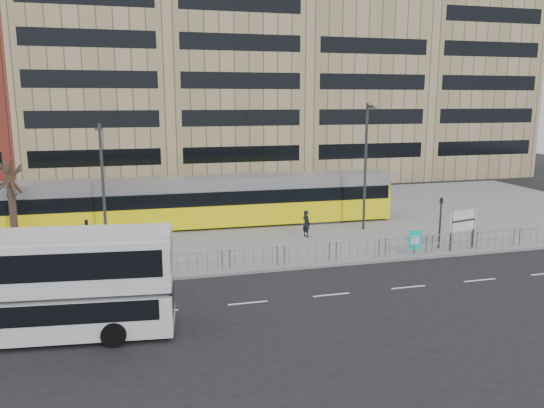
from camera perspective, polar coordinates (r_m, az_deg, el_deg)
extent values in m
plane|color=black|center=(28.32, -0.35, -7.32)|extent=(120.00, 120.00, 0.00)
cube|color=gray|center=(39.61, -4.68, -1.86)|extent=(64.00, 24.00, 0.15)
cube|color=gray|center=(28.34, -0.38, -7.14)|extent=(64.00, 0.25, 0.17)
cube|color=tan|center=(60.14, -18.38, 12.54)|extent=(14.00, 16.00, 22.00)
cube|color=tan|center=(61.03, -4.82, 13.97)|extent=(14.00, 16.00, 24.00)
cube|color=tan|center=(64.91, 7.76, 12.41)|extent=(14.00, 16.00, 21.00)
cube|color=tan|center=(71.44, 18.48, 12.63)|extent=(14.00, 16.00, 23.00)
cylinder|color=gray|center=(28.96, 3.24, -4.43)|extent=(32.00, 0.05, 0.05)
cylinder|color=gray|center=(29.10, 3.23, -5.38)|extent=(32.00, 0.04, 0.04)
cube|color=white|center=(24.98, 4.23, -9.91)|extent=(62.00, 0.12, 0.01)
cube|color=silver|center=(22.44, -23.98, -10.72)|extent=(10.47, 3.53, 1.59)
cube|color=silver|center=(21.82, -24.38, -5.92)|extent=(10.47, 3.53, 1.96)
cube|color=silver|center=(21.56, -24.60, -3.31)|extent=(10.46, 3.44, 0.28)
cube|color=black|center=(22.19, -22.88, -9.85)|extent=(8.62, 3.36, 0.79)
cube|color=black|center=(21.77, -24.42, -5.45)|extent=(9.92, 3.51, 1.03)
cylinder|color=black|center=(20.93, -16.65, -13.32)|extent=(0.96, 0.38, 0.93)
cylinder|color=black|center=(23.10, -15.80, -10.90)|extent=(0.96, 0.38, 0.93)
cube|color=#FDE90D|center=(37.61, -9.26, -0.97)|extent=(29.86, 3.48, 1.70)
cube|color=black|center=(37.38, -9.31, 0.78)|extent=(29.44, 3.51, 0.96)
cube|color=#AAA9AE|center=(37.23, -9.35, 2.15)|extent=(29.86, 3.26, 0.85)
cube|color=#FDE90D|center=(41.01, 11.00, 0.96)|extent=(1.33, 2.43, 2.77)
cylinder|color=#2D2D30|center=(37.45, -9.29, 0.22)|extent=(2.59, 2.59, 3.19)
cube|color=#2D2D30|center=(39.60, 4.74, -1.36)|extent=(3.25, 2.75, 0.53)
cube|color=#2D2D30|center=(38.33, -23.66, -2.70)|extent=(3.25, 2.75, 0.53)
cylinder|color=#2D2D30|center=(32.98, 18.70, -2.82)|extent=(0.10, 0.10, 2.38)
cylinder|color=#2D2D30|center=(34.33, 20.86, -2.43)|extent=(0.10, 0.10, 2.38)
cube|color=white|center=(33.53, 19.86, -1.68)|extent=(2.04, 0.54, 1.24)
cylinder|color=#2D2D30|center=(31.93, 15.08, -4.57)|extent=(0.06, 0.06, 0.76)
cube|color=#0ECAC7|center=(31.80, 15.13, -3.75)|extent=(0.76, 0.13, 1.14)
cube|color=white|center=(31.78, 15.15, -3.77)|extent=(0.47, 0.06, 0.47)
imported|color=black|center=(34.69, 3.70, -2.10)|extent=(0.63, 0.75, 1.76)
cylinder|color=#2D2D30|center=(27.60, -19.15, -4.86)|extent=(0.12, 0.12, 3.00)
imported|color=#2D2D30|center=(27.33, -19.30, -2.64)|extent=(0.17, 0.21, 1.00)
cylinder|color=#2D2D30|center=(33.34, 17.62, -2.06)|extent=(0.12, 0.12, 3.00)
imported|color=#2D2D30|center=(33.11, 17.73, -0.21)|extent=(0.19, 0.22, 1.00)
cylinder|color=#2D2D30|center=(33.81, -17.71, 1.95)|extent=(0.18, 0.18, 7.44)
cylinder|color=#2D2D30|center=(33.06, -18.11, 7.87)|extent=(0.14, 0.90, 0.14)
cube|color=#2D2D30|center=(32.61, -18.14, 7.65)|extent=(0.45, 0.20, 0.12)
cylinder|color=#2D2D30|center=(36.57, 10.01, 3.89)|extent=(0.18, 0.18, 8.61)
cylinder|color=#2D2D30|center=(35.93, 10.51, 10.32)|extent=(0.14, 0.90, 0.14)
cube|color=#2D2D30|center=(35.52, 10.81, 10.14)|extent=(0.45, 0.20, 0.12)
cylinder|color=#30251A|center=(35.54, -26.09, -0.69)|extent=(0.44, 0.44, 4.45)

